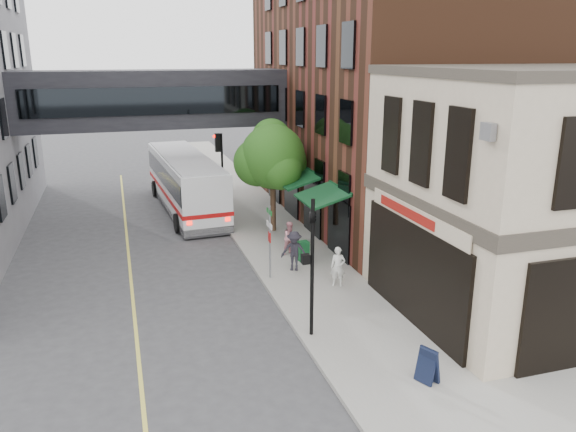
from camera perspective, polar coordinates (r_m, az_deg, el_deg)
ground at (r=16.81m, az=3.38°, el=-15.59°), size 120.00×120.00×0.00m
sidewalk_main at (r=29.59m, az=-2.40°, el=-1.06°), size 4.00×60.00×0.15m
corner_building at (r=21.34m, az=24.81°, el=2.14°), size 10.19×8.12×8.45m
brick_building at (r=32.16m, az=11.20°, el=12.59°), size 13.76×18.00×14.00m
skyway_bridge at (r=31.51m, az=-13.47°, el=11.50°), size 14.00×3.18×3.00m
traffic_signal_near at (r=17.32m, az=2.39°, el=-3.61°), size 0.44×0.22×4.60m
traffic_signal_far at (r=31.31m, az=-6.98°, el=5.95°), size 0.53×0.28×4.50m
street_sign_pole at (r=22.19m, az=-1.87°, el=-1.97°), size 0.08×0.75×3.00m
street_tree at (r=27.99m, az=-1.70°, el=6.04°), size 3.80×3.20×5.60m
lane_marking at (r=24.97m, az=-15.77°, el=-5.18°), size 0.12×40.00×0.01m
bus at (r=33.17m, az=-10.39°, el=3.59°), size 3.43×11.81×3.14m
pedestrian_a at (r=21.82m, az=5.10°, el=-5.14°), size 0.67×0.57×1.56m
pedestrian_b at (r=25.11m, az=0.25°, el=-2.25°), size 0.86×0.75×1.50m
pedestrian_c at (r=23.22m, az=0.63°, el=-3.56°), size 1.26×1.05×1.69m
newspaper_box at (r=24.41m, az=1.57°, el=-3.58°), size 0.48×0.44×0.88m
sandwich_board at (r=16.31m, az=14.03°, el=-14.50°), size 0.56×0.66×1.00m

